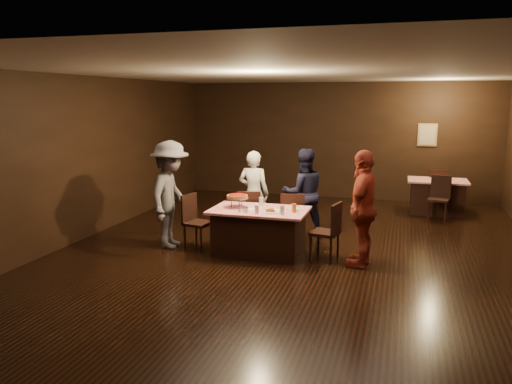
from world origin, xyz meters
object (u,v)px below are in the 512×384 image
Objects in this scene: diner_grey_knit at (170,195)px; glass_front_right at (282,210)px; chair_end_left at (198,222)px; diner_red_shirt at (363,208)px; back_table at (437,197)px; chair_back_near at (439,198)px; diner_white_jacket at (254,193)px; chair_back_far at (435,188)px; glass_amber at (294,208)px; diner_navy_hoodie at (304,193)px; plate_empty at (294,209)px; chair_end_right at (325,231)px; pizza_stand at (237,197)px; glass_front_left at (257,209)px; main_table at (259,232)px; chair_far_left at (250,215)px; chair_far_right at (292,218)px; glass_back at (261,201)px.

glass_front_right is (2.05, -0.22, -0.10)m from diner_grey_knit.
diner_red_shirt is at bearing -79.45° from chair_end_left.
back_table is 1.37× the size of chair_back_near.
diner_white_jacket is 1.64m from diner_grey_knit.
chair_back_far reaches higher than glass_amber.
chair_back_near is 6.79× the size of glass_amber.
diner_navy_hoodie is at bearing -128.34° from chair_back_near.
plate_empty is (-1.15, 0.25, -0.13)m from diner_red_shirt.
chair_end_left is at bearing 37.59° from chair_back_far.
chair_back_near is at bearing 161.92° from chair_end_right.
diner_grey_knit is 3.30m from diner_red_shirt.
pizza_stand is 2.71× the size of glass_amber.
chair_back_near is at bearing -90.00° from back_table.
glass_front_right is 1.00× the size of glass_amber.
glass_front_left is (-2.98, -4.38, 0.46)m from back_table.
pizza_stand is (-3.43, -3.33, 0.48)m from chair_back_near.
plate_empty is at bearing -92.72° from diner_red_shirt.
chair_end_right reaches higher than plate_empty.
diner_navy_hoodie reaches higher than diner_white_jacket.
chair_end_right is 0.75m from diner_red_shirt.
glass_amber is (-2.43, -4.13, 0.46)m from back_table.
diner_grey_knit is 1.20m from pizza_stand.
glass_front_right is at bearing 63.65° from diner_navy_hoodie.
chair_far_left is (-0.40, 0.75, 0.09)m from main_table.
diner_white_jacket reaches higher than chair_end_right.
diner_navy_hoodie reaches higher than chair_end_left.
diner_navy_hoodie is at bearing -113.12° from chair_far_right.
main_table is 0.85m from chair_far_left.
main_table is at bearing 44.19° from diner_navy_hoodie.
chair_back_near is at bearing 54.60° from glass_front_right.
chair_back_far is at bearing 53.47° from pizza_stand.
chair_far_left is at bearing -104.91° from chair_end_right.
diner_grey_knit is (-4.63, -3.41, 0.46)m from chair_back_near.
glass_amber is at bearing 69.85° from diner_navy_hoodie.
pizza_stand reaches higher than chair_back_near.
chair_end_left is 2.83m from diner_red_shirt.
chair_back_near is at bearing -155.75° from chair_far_left.
chair_far_right reaches higher than glass_amber.
diner_red_shirt is (-1.33, -4.18, 0.53)m from back_table.
glass_front_right is (0.40, 0.05, 0.00)m from glass_front_left.
glass_amber and glass_back have the same top height.
diner_red_shirt is (0.60, -0.10, 0.44)m from chair_end_right.
glass_front_left is at bearing 58.62° from chair_far_right.
diner_grey_knit is (-1.20, -0.78, 0.46)m from chair_far_left.
glass_front_right is (-0.10, -0.40, 0.06)m from plate_empty.
diner_grey_knit is 4.93× the size of pizza_stand.
plate_empty is at bearing -14.04° from glass_back.
plate_empty is at bearing 91.09° from chair_far_right.
chair_back_far is 6.79× the size of glass_front_right.
glass_front_left is at bearing 111.69° from diner_white_jacket.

